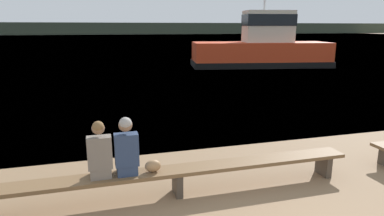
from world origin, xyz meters
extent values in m
plane|color=#386084|center=(0.00, 125.18, 0.00)|extent=(240.00, 240.00, 0.00)
cube|color=#384233|center=(0.00, 143.15, 2.28)|extent=(600.00, 12.00, 4.56)
cube|color=brown|center=(-0.59, 3.07, 0.46)|extent=(6.71, 0.46, 0.07)
cube|color=#42382D|center=(2.46, 3.07, 0.21)|extent=(0.12, 0.39, 0.42)
cube|color=#42382D|center=(-0.59, 3.07, 0.21)|extent=(0.12, 0.39, 0.42)
cube|color=#70665B|center=(-1.90, 3.12, 0.58)|extent=(0.34, 0.35, 0.18)
cube|color=#70665B|center=(-1.90, 3.05, 0.94)|extent=(0.39, 0.22, 0.54)
sphere|color=#846047|center=(-1.90, 3.05, 1.36)|extent=(0.21, 0.21, 0.21)
sphere|color=brown|center=(-1.90, 3.03, 1.38)|extent=(0.19, 0.19, 0.19)
cube|color=navy|center=(-1.46, 3.12, 0.58)|extent=(0.34, 0.35, 0.18)
cube|color=navy|center=(-1.46, 3.05, 0.95)|extent=(0.39, 0.22, 0.56)
sphere|color=#846047|center=(-1.46, 3.05, 1.38)|extent=(0.23, 0.23, 0.23)
sphere|color=gray|center=(-1.46, 3.03, 1.41)|extent=(0.21, 0.21, 0.21)
ellipsoid|color=#9E754C|center=(-1.03, 3.06, 0.60)|extent=(0.28, 0.17, 0.21)
cube|color=red|center=(10.30, 21.36, 0.91)|extent=(10.58, 5.18, 1.82)
cube|color=black|center=(10.30, 21.36, 0.22)|extent=(10.81, 5.35, 0.44)
cube|color=beige|center=(10.80, 21.27, 2.97)|extent=(3.86, 2.64, 2.30)
cube|color=black|center=(10.80, 21.27, 3.43)|extent=(3.94, 2.72, 0.83)
camera|label=1|loc=(-1.89, -2.45, 2.95)|focal=32.00mm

